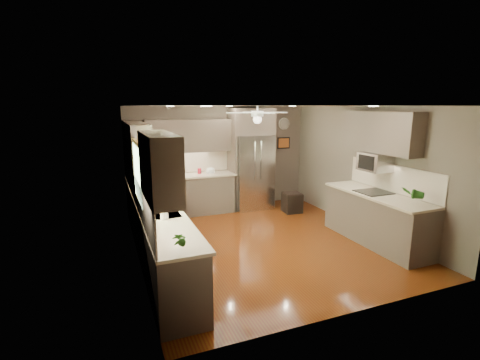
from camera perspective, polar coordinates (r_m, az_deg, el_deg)
floor at (r=6.66m, az=3.75°, el=-10.01°), size 5.00×5.00×0.00m
ceiling at (r=6.17m, az=4.07°, el=12.04°), size 5.00×5.00×0.00m
wall_back at (r=8.59m, az=-3.28°, el=3.67°), size 4.50×0.00×4.50m
wall_front at (r=4.25m, az=18.58°, el=-5.66°), size 4.50×0.00×4.50m
wall_left at (r=5.72m, az=-16.91°, el=-1.07°), size 0.00×5.00×5.00m
wall_right at (r=7.53m, az=19.57°, el=1.81°), size 0.00×5.00×5.00m
canister_a at (r=8.07m, az=-10.50°, el=1.29°), size 0.10×0.10×0.15m
canister_b at (r=8.10m, az=-9.96°, el=1.28°), size 0.10×0.10×0.14m
canister_d at (r=8.22m, az=-6.67°, el=1.46°), size 0.10×0.10×0.13m
soap_bottle at (r=5.89m, az=-15.27°, el=-2.77°), size 0.10×0.10×0.19m
potted_plant_left at (r=3.87m, az=-9.73°, el=-9.63°), size 0.15×0.11×0.28m
potted_plant_right at (r=6.25m, az=26.41°, el=-1.97°), size 0.25×0.23×0.36m
bowl at (r=8.22m, az=-4.81°, el=1.27°), size 0.22×0.22×0.05m
left_run at (r=6.10m, az=-13.81°, el=-7.57°), size 0.65×4.70×1.45m
back_run at (r=8.26m, az=-7.35°, el=-2.17°), size 1.85×0.65×1.45m
uppers at (r=6.60m, az=-4.57°, el=6.56°), size 4.50×4.70×0.95m
window at (r=5.18m, az=-16.30°, el=1.01°), size 0.05×1.12×0.92m
sink at (r=5.36m, az=-12.82°, el=-5.51°), size 0.50×0.70×0.32m
refrigerator at (r=8.53m, az=1.92°, el=3.20°), size 1.06×0.75×2.45m
right_run at (r=6.92m, az=21.44°, el=-5.73°), size 0.70×2.20×1.45m
microwave at (r=6.94m, az=21.26°, el=2.80°), size 0.43×0.55×0.34m
ceiling_fan at (r=6.45m, az=2.88°, el=10.56°), size 1.18×1.18×0.32m
recessed_lights at (r=6.52m, az=2.19°, el=12.01°), size 2.84×3.14×0.01m
wall_clock at (r=9.19m, az=7.23°, el=9.15°), size 0.30×0.03×0.30m
framed_print at (r=9.23m, az=7.17°, el=6.05°), size 0.36×0.03×0.30m
stool at (r=8.43m, az=8.54°, el=-3.64°), size 0.44×0.44×0.48m
paper_towel at (r=4.99m, az=-12.37°, el=-4.72°), size 0.12×0.12×0.29m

